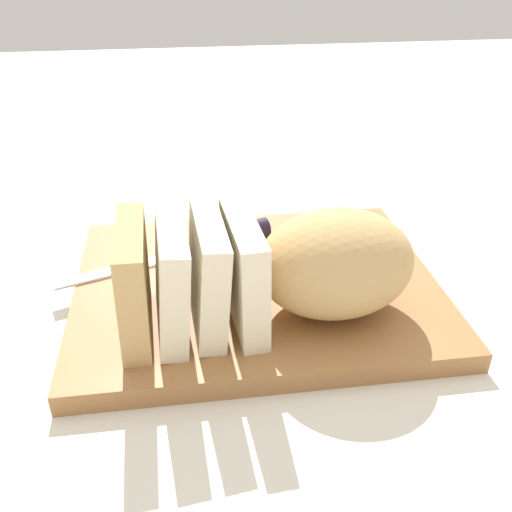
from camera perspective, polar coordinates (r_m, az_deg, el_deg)
The scene contains 7 objects.
ground_plane at distance 0.64m, azimuth -0.00°, elevation -4.04°, with size 3.00×3.00×0.00m, color silver.
cutting_board at distance 0.63m, azimuth -0.00°, elevation -3.21°, with size 0.40×0.31×0.02m, color #9E6B3D.
bread_loaf at distance 0.54m, azimuth 2.40°, elevation -1.25°, with size 0.29×0.13×0.11m.
bread_knife at distance 0.69m, azimuth -3.40°, elevation 1.76°, with size 0.25×0.10×0.02m.
crumb_near_knife at distance 0.66m, azimuth -3.15°, elevation -0.58°, with size 0.00×0.00×0.00m, color #996633.
crumb_near_loaf at distance 0.66m, azimuth -2.98°, elevation -0.11°, with size 0.01×0.01×0.01m, color #996633.
crumb_stray_left at distance 0.61m, azimuth -3.00°, elevation -3.21°, with size 0.00×0.00×0.00m, color #996633.
Camera 1 is at (0.07, 0.52, 0.36)m, focal length 39.43 mm.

